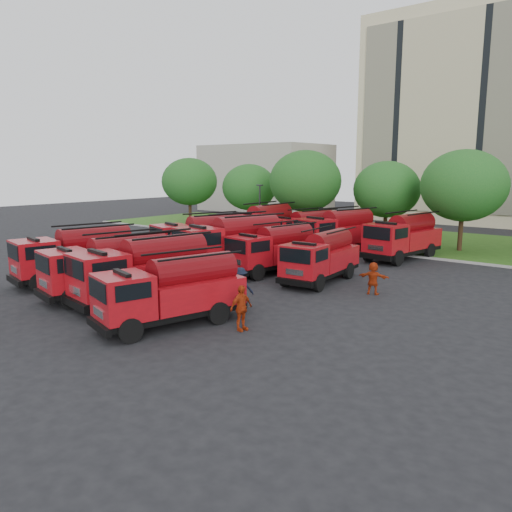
{
  "coord_description": "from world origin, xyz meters",
  "views": [
    {
      "loc": [
        17.78,
        -18.06,
        6.6
      ],
      "look_at": [
        0.91,
        3.03,
        1.8
      ],
      "focal_mm": 35.0,
      "sensor_mm": 36.0,
      "label": 1
    }
  ],
  "objects_px": {
    "fire_truck_2": "(145,271)",
    "fire_truck_11": "(403,237)",
    "fire_truck_9": "(304,229)",
    "fire_truck_8": "(261,226)",
    "fire_truck_1": "(110,266)",
    "fire_truck_0": "(77,255)",
    "firefighter_3": "(240,307)",
    "fire_truck_4": "(203,238)",
    "fire_truck_5": "(232,243)",
    "firefighter_0": "(118,310)",
    "firefighter_4": "(172,266)",
    "firefighter_2": "(241,330)",
    "fire_truck_10": "(338,232)",
    "fire_truck_3": "(172,291)",
    "firefighter_5": "(372,294)",
    "fire_truck_6": "(274,249)",
    "fire_truck_7": "(321,257)"
  },
  "relations": [
    {
      "from": "firefighter_4",
      "to": "fire_truck_5",
      "type": "bearing_deg",
      "value": -99.92
    },
    {
      "from": "fire_truck_6",
      "to": "firefighter_0",
      "type": "relative_size",
      "value": 3.76
    },
    {
      "from": "fire_truck_1",
      "to": "fire_truck_5",
      "type": "xyz_separation_m",
      "value": [
        0.39,
        9.05,
        0.18
      ]
    },
    {
      "from": "fire_truck_7",
      "to": "fire_truck_3",
      "type": "bearing_deg",
      "value": -97.41
    },
    {
      "from": "fire_truck_2",
      "to": "fire_truck_11",
      "type": "height_order",
      "value": "same"
    },
    {
      "from": "firefighter_4",
      "to": "fire_truck_10",
      "type": "bearing_deg",
      "value": -58.91
    },
    {
      "from": "fire_truck_0",
      "to": "firefighter_5",
      "type": "xyz_separation_m",
      "value": [
        14.7,
        8.12,
        -1.6
      ]
    },
    {
      "from": "fire_truck_4",
      "to": "fire_truck_2",
      "type": "bearing_deg",
      "value": -41.76
    },
    {
      "from": "firefighter_0",
      "to": "fire_truck_10",
      "type": "bearing_deg",
      "value": 82.56
    },
    {
      "from": "fire_truck_3",
      "to": "fire_truck_10",
      "type": "xyz_separation_m",
      "value": [
        -3.61,
        20.32,
        0.22
      ]
    },
    {
      "from": "fire_truck_2",
      "to": "firefighter_4",
      "type": "bearing_deg",
      "value": 140.23
    },
    {
      "from": "firefighter_3",
      "to": "fire_truck_11",
      "type": "bearing_deg",
      "value": -126.08
    },
    {
      "from": "fire_truck_11",
      "to": "firefighter_5",
      "type": "height_order",
      "value": "fire_truck_11"
    },
    {
      "from": "fire_truck_4",
      "to": "firefighter_0",
      "type": "height_order",
      "value": "fire_truck_4"
    },
    {
      "from": "fire_truck_5",
      "to": "firefighter_5",
      "type": "distance_m",
      "value": 10.21
    },
    {
      "from": "firefighter_2",
      "to": "firefighter_3",
      "type": "xyz_separation_m",
      "value": [
        -2.3,
        2.65,
        0.0
      ]
    },
    {
      "from": "fire_truck_2",
      "to": "fire_truck_8",
      "type": "distance_m",
      "value": 18.63
    },
    {
      "from": "fire_truck_6",
      "to": "fire_truck_9",
      "type": "distance_m",
      "value": 10.29
    },
    {
      "from": "fire_truck_2",
      "to": "fire_truck_11",
      "type": "relative_size",
      "value": 1.0
    },
    {
      "from": "firefighter_3",
      "to": "fire_truck_5",
      "type": "bearing_deg",
      "value": -78.83
    },
    {
      "from": "firefighter_4",
      "to": "firefighter_5",
      "type": "relative_size",
      "value": 1.04
    },
    {
      "from": "fire_truck_1",
      "to": "fire_truck_9",
      "type": "xyz_separation_m",
      "value": [
        -0.93,
        19.53,
        -0.03
      ]
    },
    {
      "from": "fire_truck_11",
      "to": "firefighter_2",
      "type": "bearing_deg",
      "value": -78.05
    },
    {
      "from": "fire_truck_4",
      "to": "firefighter_3",
      "type": "xyz_separation_m",
      "value": [
        9.76,
        -7.36,
        -1.64
      ]
    },
    {
      "from": "fire_truck_5",
      "to": "firefighter_0",
      "type": "bearing_deg",
      "value": -64.38
    },
    {
      "from": "firefighter_5",
      "to": "firefighter_3",
      "type": "bearing_deg",
      "value": 46.83
    },
    {
      "from": "fire_truck_4",
      "to": "fire_truck_10",
      "type": "bearing_deg",
      "value": 75.6
    },
    {
      "from": "fire_truck_3",
      "to": "fire_truck_6",
      "type": "relative_size",
      "value": 0.99
    },
    {
      "from": "fire_truck_10",
      "to": "fire_truck_1",
      "type": "bearing_deg",
      "value": -84.15
    },
    {
      "from": "fire_truck_9",
      "to": "fire_truck_2",
      "type": "bearing_deg",
      "value": -67.23
    },
    {
      "from": "fire_truck_2",
      "to": "firefighter_4",
      "type": "height_order",
      "value": "fire_truck_2"
    },
    {
      "from": "fire_truck_1",
      "to": "firefighter_2",
      "type": "bearing_deg",
      "value": 11.34
    },
    {
      "from": "fire_truck_6",
      "to": "fire_truck_11",
      "type": "height_order",
      "value": "fire_truck_11"
    },
    {
      "from": "firefighter_0",
      "to": "firefighter_3",
      "type": "bearing_deg",
      "value": 37.17
    },
    {
      "from": "firefighter_3",
      "to": "fire_truck_10",
      "type": "bearing_deg",
      "value": -108.89
    },
    {
      "from": "fire_truck_5",
      "to": "fire_truck_9",
      "type": "height_order",
      "value": "fire_truck_5"
    },
    {
      "from": "fire_truck_11",
      "to": "firefighter_3",
      "type": "relative_size",
      "value": 3.86
    },
    {
      "from": "fire_truck_2",
      "to": "firefighter_3",
      "type": "bearing_deg",
      "value": 40.0
    },
    {
      "from": "fire_truck_6",
      "to": "firefighter_2",
      "type": "height_order",
      "value": "fire_truck_6"
    },
    {
      "from": "firefighter_0",
      "to": "fire_truck_11",
      "type": "bearing_deg",
      "value": 69.15
    },
    {
      "from": "fire_truck_0",
      "to": "firefighter_3",
      "type": "height_order",
      "value": "fire_truck_0"
    },
    {
      "from": "fire_truck_9",
      "to": "fire_truck_8",
      "type": "bearing_deg",
      "value": -136.13
    },
    {
      "from": "fire_truck_2",
      "to": "fire_truck_9",
      "type": "height_order",
      "value": "fire_truck_2"
    },
    {
      "from": "fire_truck_4",
      "to": "fire_truck_0",
      "type": "bearing_deg",
      "value": -78.61
    },
    {
      "from": "fire_truck_5",
      "to": "fire_truck_11",
      "type": "bearing_deg",
      "value": 70.42
    },
    {
      "from": "fire_truck_4",
      "to": "fire_truck_5",
      "type": "distance_m",
      "value": 3.69
    },
    {
      "from": "fire_truck_5",
      "to": "firefighter_4",
      "type": "bearing_deg",
      "value": -145.18
    },
    {
      "from": "fire_truck_1",
      "to": "fire_truck_4",
      "type": "bearing_deg",
      "value": 119.24
    },
    {
      "from": "fire_truck_2",
      "to": "firefighter_4",
      "type": "relative_size",
      "value": 4.15
    },
    {
      "from": "fire_truck_5",
      "to": "fire_truck_8",
      "type": "height_order",
      "value": "fire_truck_8"
    }
  ]
}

